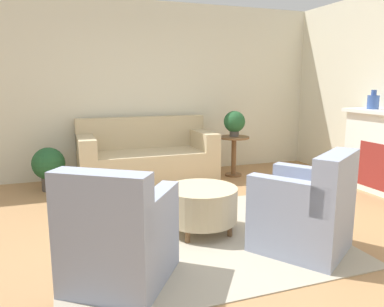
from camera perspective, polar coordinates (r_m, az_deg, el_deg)
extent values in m
plane|color=#AD7F51|center=(3.78, 0.69, -12.89)|extent=(16.00, 16.00, 0.00)
cube|color=beige|center=(6.28, -8.75, 9.59)|extent=(9.72, 0.12, 2.80)
cube|color=#B2A893|center=(3.78, 0.69, -12.82)|extent=(2.64, 2.21, 0.01)
cube|color=#C6B289|center=(5.86, -6.76, -1.91)|extent=(2.07, 0.94, 0.47)
cube|color=#C6B289|center=(6.13, -7.64, 3.24)|extent=(2.07, 0.20, 0.50)
cube|color=#C6B289|center=(5.64, -15.86, 1.12)|extent=(0.24, 0.90, 0.27)
cube|color=#C6B289|center=(6.04, 1.68, 2.14)|extent=(0.24, 0.90, 0.27)
cube|color=brown|center=(5.50, -5.66, -4.97)|extent=(1.86, 0.05, 0.06)
cube|color=#8E99B2|center=(3.02, -10.68, -14.53)|extent=(1.01, 1.02, 0.45)
cube|color=#8E99B2|center=(2.62, -13.67, -7.83)|extent=(0.69, 0.56, 0.48)
cube|color=#8E99B2|center=(2.81, -5.55, -8.61)|extent=(0.52, 0.68, 0.26)
cube|color=#8E99B2|center=(3.03, -15.55, -7.46)|extent=(0.52, 0.68, 0.26)
cube|color=brown|center=(3.40, -7.95, -15.11)|extent=(0.55, 0.39, 0.06)
cube|color=#8E99B2|center=(3.62, 16.19, -10.44)|extent=(1.01, 1.02, 0.45)
cube|color=#8E99B2|center=(3.40, 21.08, -3.94)|extent=(0.69, 0.56, 0.48)
cube|color=#8E99B2|center=(3.77, 17.64, -4.01)|extent=(0.52, 0.68, 0.26)
cube|color=#8E99B2|center=(3.26, 14.50, -6.11)|extent=(0.52, 0.68, 0.26)
cube|color=brown|center=(3.81, 10.94, -12.23)|extent=(0.55, 0.39, 0.06)
cylinder|color=#C6B289|center=(3.85, 1.38, -7.66)|extent=(0.74, 0.74, 0.34)
cylinder|color=brown|center=(3.66, -0.69, -12.51)|extent=(0.05, 0.05, 0.12)
cylinder|color=brown|center=(3.82, 5.78, -11.55)|extent=(0.05, 0.05, 0.12)
cylinder|color=brown|center=(4.05, -2.78, -10.15)|extent=(0.05, 0.05, 0.12)
cylinder|color=brown|center=(4.20, 3.13, -9.41)|extent=(0.05, 0.05, 0.12)
cylinder|color=brown|center=(6.11, 6.43, 2.45)|extent=(0.49, 0.49, 0.03)
cylinder|color=brown|center=(6.17, 6.37, -0.56)|extent=(0.08, 0.08, 0.62)
cylinder|color=brown|center=(6.23, 6.31, -3.23)|extent=(0.27, 0.27, 0.03)
cube|color=maroon|center=(5.62, 26.86, -1.92)|extent=(0.02, 0.77, 0.63)
cylinder|color=#38569E|center=(5.88, 25.88, 7.04)|extent=(0.16, 0.16, 0.19)
cylinder|color=#38569E|center=(5.88, 25.98, 8.35)|extent=(0.07, 0.07, 0.08)
cylinder|color=#4C4742|center=(6.10, 6.44, 3.03)|extent=(0.15, 0.15, 0.10)
sphere|color=#23562D|center=(6.08, 6.48, 4.85)|extent=(0.35, 0.35, 0.35)
cylinder|color=#4C4742|center=(5.72, -20.83, -4.30)|extent=(0.22, 0.22, 0.20)
sphere|color=#23562D|center=(5.65, -21.03, -1.44)|extent=(0.45, 0.45, 0.45)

